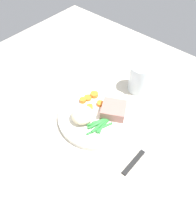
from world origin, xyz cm
name	(u,v)px	position (x,y,z in cm)	size (l,w,h in cm)	color
dining_table	(110,116)	(0.00, 0.00, 1.00)	(120.00, 90.00, 2.00)	beige
dinner_plate	(98,116)	(-2.04, -3.36, 2.80)	(24.36, 24.36, 1.60)	white
meat_portion	(115,109)	(1.25, 0.48, 5.17)	(7.04, 6.65, 3.14)	#B2756B
mashed_potatoes	(82,115)	(-4.23, -7.74, 5.55)	(6.59, 6.75, 3.90)	beige
carrot_slices	(91,101)	(-7.06, -0.90, 4.13)	(7.13, 7.11, 1.18)	orange
green_beans	(101,123)	(1.14, -5.65, 4.00)	(5.42, 10.75, 0.90)	#2D8C38
fork	(58,91)	(-19.83, -3.62, 2.20)	(1.44, 16.60, 0.40)	silver
knife	(145,150)	(15.24, -3.64, 2.20)	(1.70, 20.50, 0.64)	black
water_glass	(141,80)	(0.42, 15.46, 6.21)	(7.46, 7.46, 9.63)	silver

